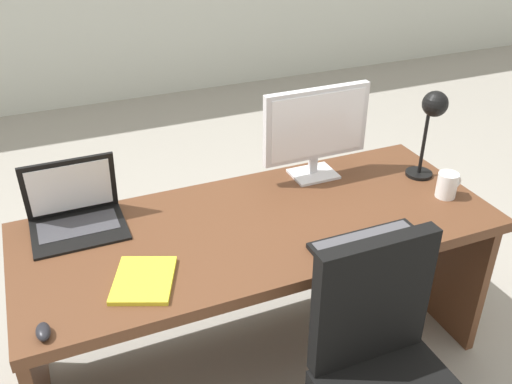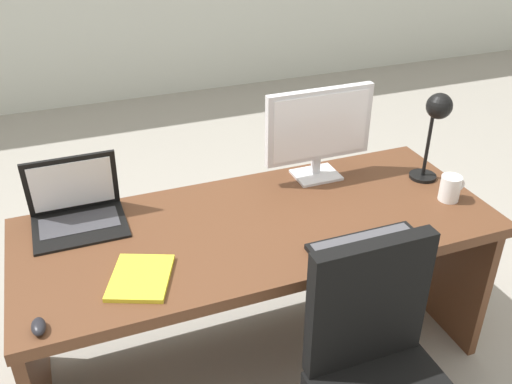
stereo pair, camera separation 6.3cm
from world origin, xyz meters
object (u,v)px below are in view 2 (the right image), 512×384
object	(u,v)px
desk	(255,254)
coffee_mug	(450,188)
keyboard	(366,245)
book	(141,278)
desk_lamp	(436,118)
mouse	(39,327)
laptop	(75,202)
monitor	(319,128)

from	to	relation	value
desk	coffee_mug	bearing A→B (deg)	-11.25
coffee_mug	keyboard	bearing A→B (deg)	-160.64
keyboard	book	xyz separation A→B (m)	(-0.82, 0.11, -0.00)
desk_lamp	book	bearing A→B (deg)	-169.68
book	desk	bearing A→B (deg)	24.25
coffee_mug	mouse	bearing A→B (deg)	-173.07
laptop	keyboard	bearing A→B (deg)	-30.36
monitor	mouse	distance (m)	1.37
keyboard	mouse	xyz separation A→B (m)	(-1.15, -0.03, 0.01)
mouse	book	bearing A→B (deg)	21.83
desk	coffee_mug	distance (m)	0.86
laptop	desk_lamp	xyz separation A→B (m)	(1.49, -0.22, 0.22)
monitor	book	size ratio (longest dim) A/B	1.63
laptop	book	world-z (taller)	laptop
keyboard	desk_lamp	size ratio (longest dim) A/B	1.07
mouse	coffee_mug	size ratio (longest dim) A/B	0.68
keyboard	coffee_mug	size ratio (longest dim) A/B	3.80
desk	book	size ratio (longest dim) A/B	6.28
mouse	desk_lamp	world-z (taller)	desk_lamp
laptop	desk_lamp	distance (m)	1.52
mouse	book	size ratio (longest dim) A/B	0.26
desk_lamp	monitor	bearing A→B (deg)	154.94
laptop	mouse	xyz separation A→B (m)	(-0.17, -0.60, -0.06)
desk	mouse	world-z (taller)	mouse
laptop	keyboard	size ratio (longest dim) A/B	0.81
mouse	coffee_mug	xyz separation A→B (m)	(1.65, 0.20, 0.04)
keyboard	desk	bearing A→B (deg)	132.69
monitor	laptop	world-z (taller)	monitor
monitor	desk_lamp	bearing A→B (deg)	-25.06
desk	mouse	bearing A→B (deg)	-156.70
mouse	coffee_mug	distance (m)	1.67
desk	mouse	distance (m)	0.94
desk_lamp	keyboard	bearing A→B (deg)	-145.53
laptop	keyboard	distance (m)	1.14
desk	monitor	world-z (taller)	monitor
mouse	desk_lamp	distance (m)	1.73
desk	monitor	size ratio (longest dim) A/B	3.85
coffee_mug	monitor	bearing A→B (deg)	138.50
desk	laptop	xyz separation A→B (m)	(-0.67, 0.24, 0.27)
keyboard	book	bearing A→B (deg)	172.38
desk	desk_lamp	size ratio (longest dim) A/B	4.60
monitor	coffee_mug	size ratio (longest dim) A/B	4.24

